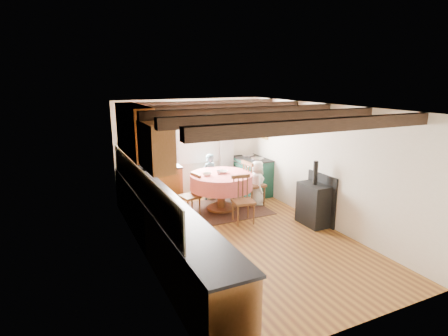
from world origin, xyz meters
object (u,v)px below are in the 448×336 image
cast_iron_stove (314,193)px  child_far (209,177)px  chair_right (254,183)px  chair_near (243,200)px  dining_table (221,192)px  cup (219,172)px  aga_range (252,176)px  child_right (257,183)px  chair_left (190,195)px

cast_iron_stove → child_far: size_ratio=1.16×
chair_right → cast_iron_stove: (0.50, -1.52, 0.13)m
cast_iron_stove → child_far: cast_iron_stove is taller
chair_right → chair_near: bearing=135.4°
chair_near → chair_right: bearing=56.6°
dining_table → cup: 0.46m
dining_table → chair_right: size_ratio=1.31×
chair_right → aga_range: 0.85m
chair_right → cup: bearing=84.4°
chair_near → cup: 0.96m
child_far → child_right: child_far is taller
chair_near → chair_right: 1.11m
cast_iron_stove → child_right: cast_iron_stove is taller
chair_near → dining_table: bearing=103.6°
cast_iron_stove → child_right: size_ratio=1.26×
chair_right → child_right: bearing=-102.9°
cup → aga_range: bearing=30.1°
cup → chair_right: bearing=-1.8°
chair_near → child_right: 1.15m
aga_range → cup: 1.51m
cast_iron_stove → child_right: (-0.42, 1.51, -0.13)m
child_far → cast_iron_stove: bearing=102.9°
chair_right → aga_range: chair_right is taller
chair_near → child_right: size_ratio=0.93×
chair_near → chair_right: chair_right is taller
dining_table → aga_range: bearing=31.5°
chair_right → cup: chair_right is taller
dining_table → child_far: size_ratio=1.22×
dining_table → chair_right: 0.82m
cast_iron_stove → dining_table: bearing=130.5°
dining_table → child_right: size_ratio=1.32×
chair_near → cast_iron_stove: 1.41m
chair_near → aga_range: chair_near is taller
chair_left → child_far: child_far is taller
cup → child_right: bearing=-2.4°
chair_left → child_far: 1.12m
chair_near → child_right: bearing=53.2°
chair_near → child_right: (0.80, 0.82, 0.04)m
chair_left → child_right: child_right is taller
dining_table → child_right: 0.90m
dining_table → cast_iron_stove: 2.04m
dining_table → aga_range: (1.20, 0.74, 0.06)m
aga_range → child_right: bearing=-111.7°
chair_near → child_far: child_far is taller
chair_left → chair_near: bearing=32.0°
aga_range → child_far: size_ratio=0.91×
chair_left → cup: (0.68, -0.01, 0.43)m
chair_right → aga_range: (0.39, 0.76, -0.06)m
chair_left → cup: cup is taller
chair_left → cup: bearing=77.9°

